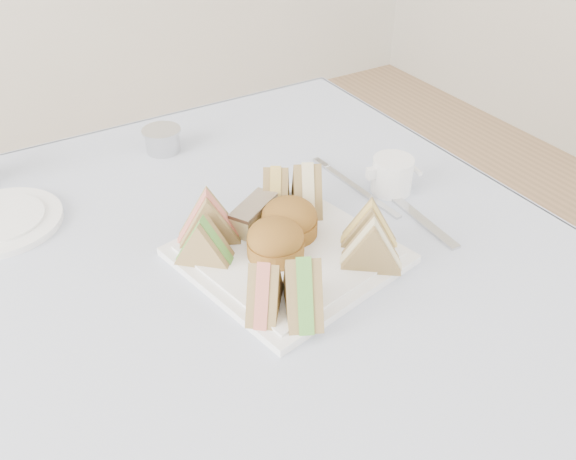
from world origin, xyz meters
TOP-DOWN VIEW (x-y plane):
  - table at (0.00, 0.00)m, footprint 0.90×0.90m
  - tablecloth at (0.00, 0.00)m, footprint 1.02×1.02m
  - serving_plate at (0.10, -0.02)m, footprint 0.31×0.31m
  - sandwich_fl_a at (0.02, -0.10)m, footprint 0.08×0.09m
  - sandwich_fl_b at (0.06, -0.12)m, footprint 0.08×0.10m
  - sandwich_fr_a at (0.21, -0.06)m, footprint 0.09×0.08m
  - sandwich_fr_b at (0.18, -0.10)m, footprint 0.09×0.08m
  - sandwich_bl_a at (-0.01, 0.03)m, footprint 0.08×0.08m
  - sandwich_bl_b at (0.02, 0.06)m, footprint 0.10×0.08m
  - sandwich_br_a at (0.18, 0.06)m, footprint 0.08×0.10m
  - sandwich_br_b at (0.14, 0.09)m, footprint 0.08×0.09m
  - scone_left at (0.08, -0.02)m, footprint 0.10×0.10m
  - scone_right at (0.12, 0.02)m, footprint 0.11×0.11m
  - pastry_slice at (0.09, 0.06)m, footprint 0.09×0.07m
  - side_plate at (-0.23, 0.28)m, footprint 0.21×0.21m
  - tea_strainer at (0.07, 0.37)m, footprint 0.07×0.07m
  - knife at (0.32, -0.02)m, footprint 0.03×0.21m
  - fork at (0.29, 0.07)m, footprint 0.02×0.19m
  - creamer_jug at (0.34, 0.05)m, footprint 0.08×0.08m

SIDE VIEW (x-z plane):
  - table at x=0.00m, z-range 0.00..0.74m
  - tablecloth at x=0.00m, z-range 0.74..0.75m
  - fork at x=0.29m, z-range 0.75..0.75m
  - knife at x=0.32m, z-range 0.75..0.75m
  - side_plate at x=-0.23m, z-range 0.75..0.76m
  - serving_plate at x=0.10m, z-range 0.75..0.76m
  - tea_strainer at x=0.07m, z-range 0.75..0.79m
  - creamer_jug at x=0.34m, z-range 0.75..0.80m
  - pastry_slice at x=0.09m, z-range 0.76..0.80m
  - scone_left at x=0.08m, z-range 0.76..0.81m
  - scone_right at x=0.12m, z-range 0.76..0.81m
  - sandwich_bl_a at x=-0.01m, z-range 0.76..0.83m
  - sandwich_fr_a at x=0.21m, z-range 0.76..0.83m
  - sandwich_fl_a at x=0.02m, z-range 0.76..0.83m
  - sandwich_br_b at x=0.14m, z-range 0.76..0.83m
  - sandwich_fr_b at x=0.18m, z-range 0.76..0.83m
  - sandwich_br_a at x=0.18m, z-range 0.76..0.84m
  - sandwich_bl_b at x=0.02m, z-range 0.76..0.84m
  - sandwich_fl_b at x=0.06m, z-range 0.76..0.84m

